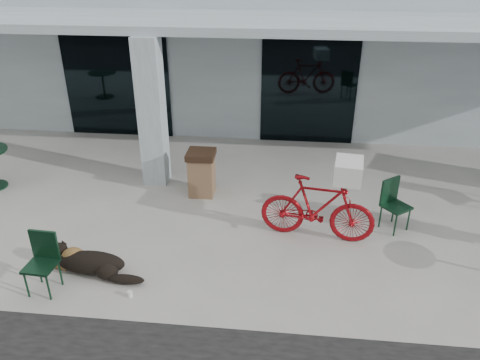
# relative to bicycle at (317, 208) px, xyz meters

# --- Properties ---
(ground) EXTENTS (80.00, 80.00, 0.00)m
(ground) POSITION_rel_bicycle_xyz_m (-1.89, -0.40, -0.60)
(ground) COLOR #B4B1A9
(ground) RESTS_ON ground
(building) EXTENTS (22.00, 7.00, 4.50)m
(building) POSITION_rel_bicycle_xyz_m (-1.89, 8.10, 1.65)
(building) COLOR silver
(building) RESTS_ON ground
(storefront_glass_left) EXTENTS (2.80, 0.06, 2.70)m
(storefront_glass_left) POSITION_rel_bicycle_xyz_m (-5.09, 4.58, 0.75)
(storefront_glass_left) COLOR black
(storefront_glass_left) RESTS_ON ground
(storefront_glass_right) EXTENTS (2.40, 0.06, 2.70)m
(storefront_glass_right) POSITION_rel_bicycle_xyz_m (-0.09, 4.58, 0.75)
(storefront_glass_right) COLOR black
(storefront_glass_right) RESTS_ON ground
(column) EXTENTS (0.50, 0.50, 3.12)m
(column) POSITION_rel_bicycle_xyz_m (-3.39, 1.90, 0.96)
(column) COLOR silver
(column) RESTS_ON ground
(overhang) EXTENTS (22.00, 2.80, 0.18)m
(overhang) POSITION_rel_bicycle_xyz_m (-1.89, 3.20, 2.61)
(overhang) COLOR silver
(overhang) RESTS_ON column
(bicycle) EXTENTS (2.04, 0.84, 1.19)m
(bicycle) POSITION_rel_bicycle_xyz_m (0.00, 0.00, 0.00)
(bicycle) COLOR maroon
(bicycle) RESTS_ON ground
(laundry_basket) EXTENTS (0.52, 0.65, 0.35)m
(laundry_basket) POSITION_rel_bicycle_xyz_m (0.45, -0.06, 0.77)
(laundry_basket) COLOR white
(laundry_basket) RESTS_ON bicycle
(dog) EXTENTS (1.34, 0.68, 0.43)m
(dog) POSITION_rel_bicycle_xyz_m (-3.58, -1.40, -0.38)
(dog) COLOR black
(dog) RESTS_ON ground
(cup_near_dog) EXTENTS (0.09, 0.09, 0.10)m
(cup_near_dog) POSITION_rel_bicycle_xyz_m (-2.80, -1.90, -0.55)
(cup_near_dog) COLOR white
(cup_near_dog) RESTS_ON ground
(cafe_chair_near) EXTENTS (0.45, 0.49, 0.95)m
(cafe_chair_near) POSITION_rel_bicycle_xyz_m (-4.10, -1.90, -0.12)
(cafe_chair_near) COLOR #123521
(cafe_chair_near) RESTS_ON ground
(cafe_chair_far_a) EXTENTS (0.63, 0.64, 0.96)m
(cafe_chair_far_a) POSITION_rel_bicycle_xyz_m (1.43, 0.43, -0.12)
(cafe_chair_far_a) COLOR #123521
(cafe_chair_far_a) RESTS_ON ground
(trash_receptacle) EXTENTS (0.57, 0.57, 0.96)m
(trash_receptacle) POSITION_rel_bicycle_xyz_m (-2.30, 1.40, -0.12)
(trash_receptacle) COLOR brown
(trash_receptacle) RESTS_ON ground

